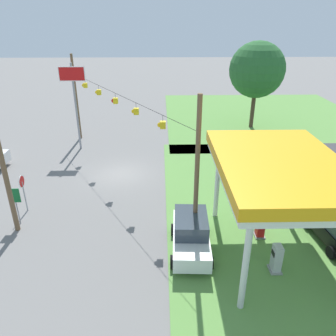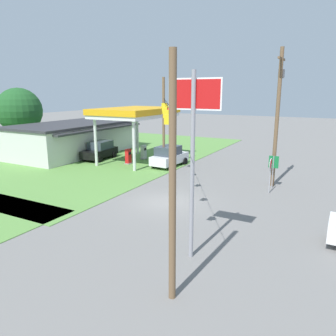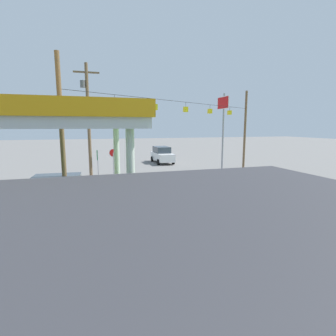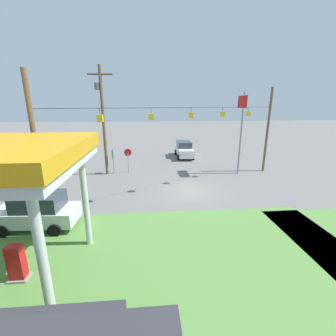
# 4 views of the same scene
# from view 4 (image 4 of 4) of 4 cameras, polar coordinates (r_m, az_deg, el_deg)

# --- Properties ---
(ground_plane) EXTENTS (160.00, 160.00, 0.00)m
(ground_plane) POSITION_cam_4_polar(r_m,az_deg,el_deg) (18.02, 5.31, -5.81)
(ground_plane) COLOR slate
(fuel_pump_near) EXTENTS (0.71, 0.56, 1.50)m
(fuel_pump_near) POSITION_cam_4_polar(r_m,az_deg,el_deg) (11.01, -34.02, -19.55)
(fuel_pump_near) COLOR gray
(fuel_pump_near) RESTS_ON ground
(car_at_pumps_front) EXTENTS (4.41, 2.26, 1.98)m
(car_at_pumps_front) POSITION_cam_4_polar(r_m,az_deg,el_deg) (14.40, -30.26, -9.41)
(car_at_pumps_front) COLOR white
(car_at_pumps_front) RESTS_ON ground
(car_on_crossroad) EXTENTS (2.14, 5.16, 2.03)m
(car_on_crossroad) POSITION_cam_4_polar(r_m,az_deg,el_deg) (29.50, 4.12, 4.81)
(car_on_crossroad) COLOR white
(car_on_crossroad) RESTS_ON ground
(stop_sign_roadside) EXTENTS (0.80, 0.08, 2.50)m
(stop_sign_roadside) POSITION_cam_4_polar(r_m,az_deg,el_deg) (22.51, -10.14, 3.22)
(stop_sign_roadside) COLOR #99999E
(stop_sign_roadside) RESTS_ON ground
(stop_sign_overhead) EXTENTS (0.22, 2.26, 7.79)m
(stop_sign_overhead) POSITION_cam_4_polar(r_m,az_deg,el_deg) (22.62, 18.27, 12.41)
(stop_sign_overhead) COLOR gray
(stop_sign_overhead) RESTS_ON ground
(route_sign) EXTENTS (0.10, 0.70, 2.40)m
(route_sign) POSITION_cam_4_polar(r_m,az_deg,el_deg) (22.64, -13.84, 2.81)
(route_sign) COLOR gray
(route_sign) RESTS_ON ground
(utility_pole_main) EXTENTS (2.20, 0.44, 10.00)m
(utility_pole_main) POSITION_cam_4_polar(r_m,az_deg,el_deg) (22.15, -16.27, 12.51)
(utility_pole_main) COLOR brown
(utility_pole_main) RESTS_ON ground
(signal_span_gantry) EXTENTS (17.58, 10.24, 8.23)m
(signal_span_gantry) POSITION_cam_4_polar(r_m,az_deg,el_deg) (16.90, 5.69, 8.77)
(signal_span_gantry) COLOR brown
(signal_span_gantry) RESTS_ON ground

